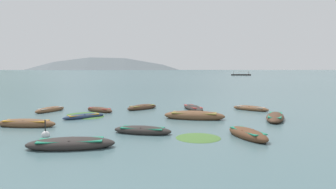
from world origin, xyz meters
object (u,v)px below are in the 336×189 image
(rowboat_2, at_px, (193,108))
(rowboat_4, at_px, (100,110))
(rowboat_8, at_px, (26,124))
(rowboat_11, at_px, (142,107))
(rowboat_0, at_px, (142,130))
(rowboat_10, at_px, (194,116))
(rowboat_3, at_px, (248,134))
(mooring_buoy, at_px, (46,135))
(rowboat_5, at_px, (251,108))
(rowboat_9, at_px, (275,117))
(ferry_0, at_px, (241,75))
(rowboat_12, at_px, (50,110))
(rowboat_6, at_px, (84,116))
(rowboat_7, at_px, (71,144))

(rowboat_2, relative_size, rowboat_4, 1.34)
(rowboat_8, bearing_deg, rowboat_11, 54.88)
(rowboat_0, distance_m, rowboat_11, 10.54)
(rowboat_2, relative_size, rowboat_10, 0.87)
(rowboat_3, bearing_deg, rowboat_8, 170.53)
(rowboat_4, height_order, rowboat_10, rowboat_10)
(rowboat_0, relative_size, mooring_buoy, 3.34)
(rowboat_0, relative_size, rowboat_2, 0.87)
(rowboat_5, relative_size, rowboat_9, 0.76)
(rowboat_5, relative_size, mooring_buoy, 3.12)
(rowboat_0, relative_size, ferry_0, 0.31)
(rowboat_5, height_order, rowboat_8, rowboat_8)
(rowboat_4, height_order, rowboat_12, rowboat_12)
(rowboat_12, bearing_deg, rowboat_0, -41.43)
(rowboat_6, xyz_separation_m, mooring_buoy, (0.03, -6.20, -0.03))
(rowboat_8, bearing_deg, rowboat_6, 53.66)
(rowboat_0, xyz_separation_m, rowboat_12, (-9.43, 8.32, -0.01))
(rowboat_0, bearing_deg, rowboat_9, 30.21)
(rowboat_8, distance_m, rowboat_12, 6.94)
(rowboat_9, height_order, rowboat_12, rowboat_9)
(rowboat_3, distance_m, rowboat_7, 9.16)
(rowboat_10, height_order, rowboat_11, rowboat_10)
(rowboat_0, distance_m, rowboat_9, 10.43)
(rowboat_4, height_order, ferry_0, ferry_0)
(rowboat_12, relative_size, ferry_0, 0.29)
(rowboat_10, relative_size, rowboat_11, 1.46)
(rowboat_10, bearing_deg, ferry_0, 78.90)
(rowboat_5, bearing_deg, rowboat_3, -102.37)
(rowboat_6, relative_size, rowboat_8, 0.75)
(rowboat_6, bearing_deg, rowboat_7, -74.40)
(rowboat_7, xyz_separation_m, rowboat_12, (-6.53, 11.74, -0.04))
(rowboat_0, height_order, rowboat_5, rowboat_0)
(rowboat_10, xyz_separation_m, ferry_0, (29.34, 149.63, 0.21))
(rowboat_7, bearing_deg, rowboat_0, 49.83)
(rowboat_9, xyz_separation_m, mooring_buoy, (-14.25, -6.39, -0.09))
(rowboat_10, distance_m, ferry_0, 152.48)
(rowboat_3, distance_m, rowboat_10, 6.60)
(rowboat_2, bearing_deg, rowboat_6, -147.63)
(rowboat_3, distance_m, mooring_buoy, 11.10)
(rowboat_12, height_order, mooring_buoy, mooring_buoy)
(ferry_0, xyz_separation_m, mooring_buoy, (-37.67, -156.04, -0.34))
(rowboat_3, relative_size, rowboat_6, 1.16)
(rowboat_3, bearing_deg, rowboat_2, 103.94)
(rowboat_8, distance_m, ferry_0, 158.54)
(rowboat_8, distance_m, rowboat_9, 17.25)
(mooring_buoy, bearing_deg, rowboat_11, 72.61)
(rowboat_11, bearing_deg, rowboat_9, -25.91)
(rowboat_6, bearing_deg, rowboat_11, 55.70)
(rowboat_7, bearing_deg, rowboat_2, 66.49)
(rowboat_6, bearing_deg, rowboat_12, 141.95)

